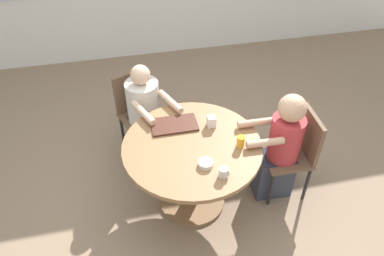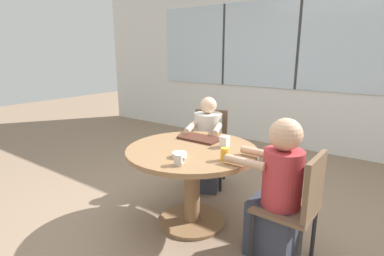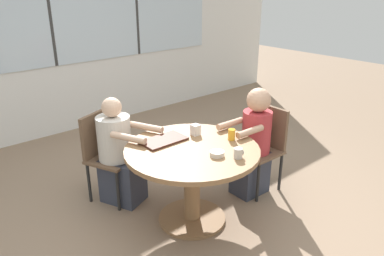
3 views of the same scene
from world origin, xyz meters
name	(u,v)px [view 2 (image 2 of 3)]	position (x,y,z in m)	size (l,w,h in m)	color
ground_plane	(192,221)	(0.00, 0.00, 0.00)	(16.00, 16.00, 0.00)	#8C725B
wall_back_with_windows	(298,59)	(0.00, 2.80, 1.42)	(8.40, 0.08, 2.80)	silver
dining_table	(192,167)	(0.00, 0.00, 0.53)	(1.14, 1.14, 0.71)	olive
chair_for_woman_green_shirt	(299,201)	(0.94, -0.03, 0.51)	(0.41, 0.41, 0.86)	brown
chair_for_man_blue_shirt	(210,140)	(-0.37, 0.87, 0.51)	(0.52, 0.52, 0.86)	brown
person_woman_green_shirt	(277,195)	(0.78, -0.02, 0.51)	(0.54, 0.32, 1.08)	#333847
person_man_blue_shirt	(207,148)	(-0.30, 0.71, 0.46)	(0.51, 0.64, 1.04)	#333847
food_tray_dark	(200,138)	(-0.10, 0.26, 0.72)	(0.39, 0.23, 0.02)	#472319
coffee_mug	(179,160)	(0.16, -0.38, 0.75)	(0.08, 0.07, 0.08)	beige
juice_glass	(225,154)	(0.38, -0.09, 0.76)	(0.06, 0.06, 0.10)	gold
milk_carton_small	(225,142)	(0.21, 0.20, 0.76)	(0.07, 0.07, 0.10)	silver
bowl_white_shallow	(179,155)	(0.05, -0.24, 0.73)	(0.12, 0.12, 0.04)	silver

